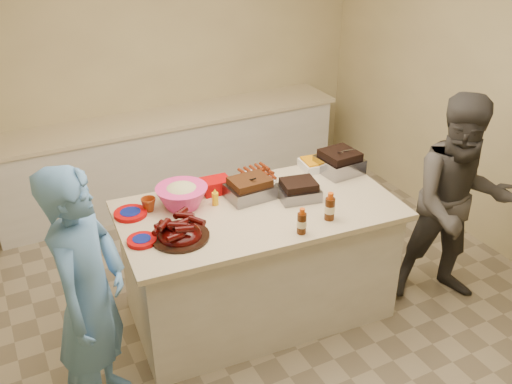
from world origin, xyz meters
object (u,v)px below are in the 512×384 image
bbq_bottle_b (329,219)px  bbq_bottle_a (301,233)px  mustard_bottle (215,205)px  plastic_cup (149,210)px  coleslaw_bowl (183,206)px  rib_platter (180,238)px  roasting_pan (339,172)px  guest_gray (441,293)px  island (259,310)px

bbq_bottle_b → bbq_bottle_a: bearing=-166.2°
mustard_bottle → bbq_bottle_b: bearing=-41.3°
mustard_bottle → plastic_cup: bearing=163.1°
coleslaw_bowl → bbq_bottle_a: coleslaw_bowl is taller
rib_platter → roasting_pan: bearing=12.9°
bbq_bottle_b → guest_gray: bearing=-6.8°
rib_platter → roasting_pan: size_ratio=1.26×
island → plastic_cup: bearing=160.4°
roasting_pan → guest_gray: (0.60, -0.70, -0.93)m
coleslaw_bowl → mustard_bottle: coleslaw_bowl is taller
island → coleslaw_bowl: 1.08m
island → rib_platter: (-0.63, -0.12, 0.93)m
coleslaw_bowl → guest_gray: (1.90, -0.75, -0.93)m
roasting_pan → coleslaw_bowl: coleslaw_bowl is taller
rib_platter → guest_gray: size_ratio=0.23×
rib_platter → mustard_bottle: bearing=38.0°
coleslaw_bowl → guest_gray: 2.24m
island → bbq_bottle_a: size_ratio=10.76×
rib_platter → mustard_bottle: rib_platter is taller
mustard_bottle → plastic_cup: mustard_bottle is taller
bbq_bottle_b → island: bearing=134.4°
rib_platter → mustard_bottle: (0.37, 0.29, 0.00)m
coleslaw_bowl → mustard_bottle: size_ratio=2.87×
plastic_cup → guest_gray: bearing=-20.5°
roasting_pan → guest_gray: 1.31m
plastic_cup → guest_gray: 2.46m
rib_platter → roasting_pan: (1.46, 0.33, 0.00)m
bbq_bottle_b → guest_gray: size_ratio=0.12×
rib_platter → bbq_bottle_a: 0.79m
bbq_bottle_a → mustard_bottle: (-0.35, 0.60, 0.00)m
rib_platter → bbq_bottle_a: (0.73, -0.31, 0.00)m
plastic_cup → guest_gray: plastic_cup is taller
bbq_bottle_a → plastic_cup: bbq_bottle_a is taller
roasting_pan → bbq_bottle_a: size_ratio=1.67×
bbq_bottle_b → plastic_cup: (-1.05, 0.67, 0.00)m
roasting_pan → island: bearing=-168.9°
bbq_bottle_a → bbq_bottle_b: size_ratio=0.91×
coleslaw_bowl → mustard_bottle: (0.21, -0.09, 0.00)m
rib_platter → bbq_bottle_a: size_ratio=2.10×
bbq_bottle_b → guest_gray: 1.43m
bbq_bottle_b → mustard_bottle: bbq_bottle_b is taller
guest_gray → bbq_bottle_b: bearing=-161.5°
bbq_bottle_b → coleslaw_bowl: bearing=142.8°
coleslaw_bowl → guest_gray: size_ratio=0.22×
rib_platter → plastic_cup: (-0.07, 0.43, 0.00)m
island → roasting_pan: roasting_pan is taller
roasting_pan → plastic_cup: 1.53m
roasting_pan → bbq_bottle_a: (-0.73, -0.64, 0.00)m
rib_platter → guest_gray: (2.06, -0.37, -0.93)m
guest_gray → plastic_cup: bearing=-175.3°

